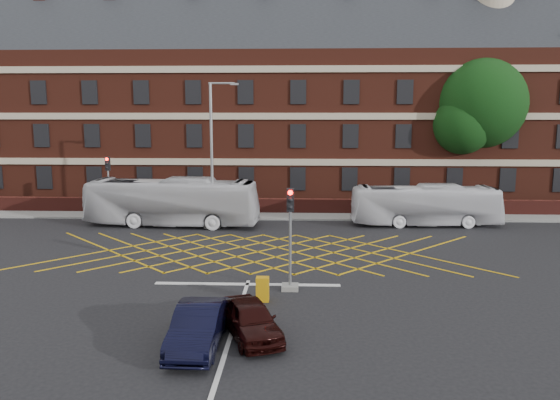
{
  "coord_description": "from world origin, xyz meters",
  "views": [
    {
      "loc": [
        2.33,
        -26.0,
        7.37
      ],
      "look_at": [
        1.21,
        1.5,
        2.88
      ],
      "focal_mm": 35.0,
      "sensor_mm": 36.0,
      "label": 1
    }
  ],
  "objects_px": {
    "car_navy": "(198,327)",
    "car_maroon": "(251,319)",
    "deciduous_tree": "(480,110)",
    "traffic_light_far": "(109,193)",
    "traffic_light_near": "(290,249)",
    "utility_cabinet": "(263,289)",
    "bus_right": "(425,205)",
    "direction_signs": "(103,196)",
    "bus_left": "(172,202)",
    "street_lamp": "(213,179)"
  },
  "relations": [
    {
      "from": "car_maroon",
      "to": "deciduous_tree",
      "type": "height_order",
      "value": "deciduous_tree"
    },
    {
      "from": "bus_left",
      "to": "traffic_light_far",
      "type": "height_order",
      "value": "traffic_light_far"
    },
    {
      "from": "car_maroon",
      "to": "traffic_light_far",
      "type": "distance_m",
      "value": 23.21
    },
    {
      "from": "deciduous_tree",
      "to": "traffic_light_far",
      "type": "bearing_deg",
      "value": -167.78
    },
    {
      "from": "deciduous_tree",
      "to": "utility_cabinet",
      "type": "height_order",
      "value": "deciduous_tree"
    },
    {
      "from": "traffic_light_near",
      "to": "utility_cabinet",
      "type": "relative_size",
      "value": 4.42
    },
    {
      "from": "car_navy",
      "to": "traffic_light_near",
      "type": "xyz_separation_m",
      "value": [
        2.78,
        5.71,
        1.1
      ]
    },
    {
      "from": "direction_signs",
      "to": "utility_cabinet",
      "type": "relative_size",
      "value": 2.27
    },
    {
      "from": "direction_signs",
      "to": "deciduous_tree",
      "type": "bearing_deg",
      "value": 10.2
    },
    {
      "from": "utility_cabinet",
      "to": "traffic_light_near",
      "type": "bearing_deg",
      "value": 53.88
    },
    {
      "from": "bus_right",
      "to": "traffic_light_far",
      "type": "height_order",
      "value": "traffic_light_far"
    },
    {
      "from": "bus_right",
      "to": "bus_left",
      "type": "bearing_deg",
      "value": 91.29
    },
    {
      "from": "bus_right",
      "to": "car_maroon",
      "type": "relative_size",
      "value": 2.65
    },
    {
      "from": "deciduous_tree",
      "to": "traffic_light_near",
      "type": "height_order",
      "value": "deciduous_tree"
    },
    {
      "from": "bus_left",
      "to": "utility_cabinet",
      "type": "distance_m",
      "value": 15.76
    },
    {
      "from": "bus_right",
      "to": "traffic_light_near",
      "type": "distance_m",
      "value": 15.89
    },
    {
      "from": "street_lamp",
      "to": "direction_signs",
      "type": "xyz_separation_m",
      "value": [
        -8.53,
        3.71,
        -1.78
      ]
    },
    {
      "from": "traffic_light_far",
      "to": "utility_cabinet",
      "type": "xyz_separation_m",
      "value": [
        11.89,
        -16.51,
        -1.28
      ]
    },
    {
      "from": "utility_cabinet",
      "to": "car_maroon",
      "type": "bearing_deg",
      "value": -92.13
    },
    {
      "from": "car_navy",
      "to": "traffic_light_far",
      "type": "height_order",
      "value": "traffic_light_far"
    },
    {
      "from": "traffic_light_near",
      "to": "street_lamp",
      "type": "xyz_separation_m",
      "value": [
        -5.16,
        12.21,
        1.39
      ]
    },
    {
      "from": "traffic_light_near",
      "to": "utility_cabinet",
      "type": "bearing_deg",
      "value": -126.12
    },
    {
      "from": "car_maroon",
      "to": "traffic_light_far",
      "type": "bearing_deg",
      "value": 98.95
    },
    {
      "from": "bus_right",
      "to": "utility_cabinet",
      "type": "height_order",
      "value": "bus_right"
    },
    {
      "from": "bus_right",
      "to": "car_maroon",
      "type": "height_order",
      "value": "bus_right"
    },
    {
      "from": "deciduous_tree",
      "to": "traffic_light_far",
      "type": "height_order",
      "value": "deciduous_tree"
    },
    {
      "from": "traffic_light_near",
      "to": "traffic_light_far",
      "type": "xyz_separation_m",
      "value": [
        -12.94,
        15.07,
        0.0
      ]
    },
    {
      "from": "utility_cabinet",
      "to": "direction_signs",
      "type": "bearing_deg",
      "value": 126.07
    },
    {
      "from": "bus_right",
      "to": "direction_signs",
      "type": "distance_m",
      "value": 22.34
    },
    {
      "from": "car_navy",
      "to": "direction_signs",
      "type": "xyz_separation_m",
      "value": [
        -10.91,
        21.63,
        0.71
      ]
    },
    {
      "from": "bus_right",
      "to": "car_navy",
      "type": "height_order",
      "value": "bus_right"
    },
    {
      "from": "bus_left",
      "to": "utility_cabinet",
      "type": "bearing_deg",
      "value": -149.45
    },
    {
      "from": "traffic_light_near",
      "to": "direction_signs",
      "type": "xyz_separation_m",
      "value": [
        -13.69,
        15.92,
        -0.39
      ]
    },
    {
      "from": "car_maroon",
      "to": "bus_right",
      "type": "bearing_deg",
      "value": 40.61
    },
    {
      "from": "car_navy",
      "to": "car_maroon",
      "type": "relative_size",
      "value": 1.12
    },
    {
      "from": "bus_left",
      "to": "bus_right",
      "type": "xyz_separation_m",
      "value": [
        16.45,
        0.73,
        -0.23
      ]
    },
    {
      "from": "car_navy",
      "to": "car_maroon",
      "type": "bearing_deg",
      "value": 27.1
    },
    {
      "from": "bus_right",
      "to": "deciduous_tree",
      "type": "bearing_deg",
      "value": -37.52
    },
    {
      "from": "car_navy",
      "to": "car_maroon",
      "type": "distance_m",
      "value": 1.79
    },
    {
      "from": "bus_left",
      "to": "traffic_light_near",
      "type": "height_order",
      "value": "traffic_light_near"
    },
    {
      "from": "car_navy",
      "to": "car_maroon",
      "type": "height_order",
      "value": "car_navy"
    },
    {
      "from": "deciduous_tree",
      "to": "utility_cabinet",
      "type": "xyz_separation_m",
      "value": [
        -15.05,
        -22.34,
        -6.96
      ]
    },
    {
      "from": "utility_cabinet",
      "to": "bus_right",
      "type": "bearing_deg",
      "value": 57.25
    },
    {
      "from": "street_lamp",
      "to": "car_maroon",
      "type": "bearing_deg",
      "value": -76.9
    },
    {
      "from": "deciduous_tree",
      "to": "direction_signs",
      "type": "height_order",
      "value": "deciduous_tree"
    },
    {
      "from": "car_navy",
      "to": "deciduous_tree",
      "type": "distance_m",
      "value": 32.19
    },
    {
      "from": "traffic_light_near",
      "to": "bus_right",
      "type": "bearing_deg",
      "value": 57.62
    },
    {
      "from": "street_lamp",
      "to": "traffic_light_near",
      "type": "bearing_deg",
      "value": -67.09
    },
    {
      "from": "bus_left",
      "to": "deciduous_tree",
      "type": "bearing_deg",
      "value": -64.97
    },
    {
      "from": "bus_left",
      "to": "car_maroon",
      "type": "height_order",
      "value": "bus_left"
    }
  ]
}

